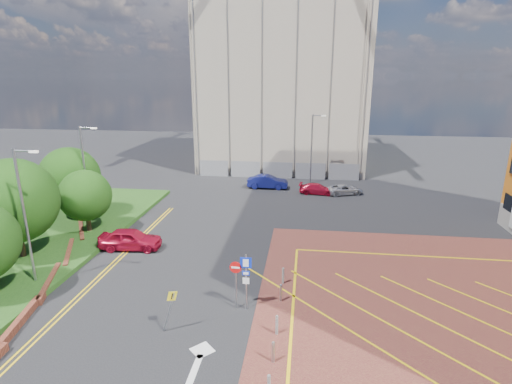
% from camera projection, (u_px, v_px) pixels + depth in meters
% --- Properties ---
extents(ground, '(140.00, 140.00, 0.00)m').
position_uv_depth(ground, '(234.00, 319.00, 20.67)').
color(ground, black).
rests_on(ground, ground).
extents(grass_bed, '(14.00, 32.00, 0.30)m').
position_uv_depth(grass_bed, '(1.00, 250.00, 28.53)').
color(grass_bed, '#1D4014').
rests_on(grass_bed, ground).
extents(retaining_wall, '(6.06, 20.33, 0.40)m').
position_uv_depth(retaining_wall, '(47.00, 282.00, 23.95)').
color(retaining_wall, brown).
rests_on(retaining_wall, ground).
extents(tree_b, '(5.60, 5.60, 6.74)m').
position_uv_depth(tree_b, '(14.00, 201.00, 26.13)').
color(tree_b, '#3D2B1C').
rests_on(tree_b, grass_bed).
extents(tree_c, '(4.00, 4.00, 4.90)m').
position_uv_depth(tree_c, '(85.00, 195.00, 30.94)').
color(tree_c, '#3D2B1C').
rests_on(tree_c, grass_bed).
extents(tree_d, '(5.00, 5.00, 6.08)m').
position_uv_depth(tree_d, '(70.00, 177.00, 33.98)').
color(tree_d, '#3D2B1C').
rests_on(tree_d, grass_bed).
extents(lamp_left_near, '(1.53, 0.16, 8.00)m').
position_uv_depth(lamp_left_near, '(25.00, 211.00, 22.78)').
color(lamp_left_near, '#9EA0A8').
rests_on(lamp_left_near, grass_bed).
extents(lamp_left_far, '(1.53, 0.16, 8.00)m').
position_uv_depth(lamp_left_far, '(86.00, 171.00, 32.55)').
color(lamp_left_far, '#9EA0A8').
rests_on(lamp_left_far, grass_bed).
extents(lamp_back, '(1.53, 0.16, 8.00)m').
position_uv_depth(lamp_back, '(312.00, 147.00, 45.62)').
color(lamp_back, '#9EA0A8').
rests_on(lamp_back, ground).
extents(sign_cluster, '(1.17, 0.12, 3.20)m').
position_uv_depth(sign_cluster, '(242.00, 276.00, 21.02)').
color(sign_cluster, '#9EA0A8').
rests_on(sign_cluster, ground).
extents(warning_sign, '(0.79, 0.43, 2.24)m').
position_uv_depth(warning_sign, '(170.00, 306.00, 19.23)').
color(warning_sign, '#9EA0A8').
rests_on(warning_sign, ground).
extents(bollard_row, '(0.14, 11.14, 0.90)m').
position_uv_depth(bollard_row, '(276.00, 334.00, 18.67)').
color(bollard_row, '#9EA0A8').
rests_on(bollard_row, forecourt).
extents(construction_building, '(21.20, 19.20, 22.00)m').
position_uv_depth(construction_building, '(284.00, 84.00, 55.70)').
color(construction_building, '#AFA28F').
rests_on(construction_building, ground).
extents(construction_fence, '(21.60, 0.06, 2.00)m').
position_uv_depth(construction_fence, '(286.00, 170.00, 48.84)').
color(construction_fence, gray).
rests_on(construction_fence, ground).
extents(car_red_left, '(4.59, 2.16, 1.52)m').
position_uv_depth(car_red_left, '(130.00, 239.00, 28.87)').
color(car_red_left, maroon).
rests_on(car_red_left, ground).
extents(car_blue_back, '(4.51, 1.63, 1.48)m').
position_uv_depth(car_blue_back, '(268.00, 182.00, 44.62)').
color(car_blue_back, navy).
rests_on(car_blue_back, ground).
extents(car_red_back, '(3.96, 1.93, 1.11)m').
position_uv_depth(car_red_back, '(317.00, 189.00, 42.47)').
color(car_red_back, '#B20F2A').
rests_on(car_red_back, ground).
extents(car_silver_back, '(4.18, 2.88, 1.06)m').
position_uv_depth(car_silver_back, '(345.00, 189.00, 42.33)').
color(car_silver_back, '#B3B4BB').
rests_on(car_silver_back, ground).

